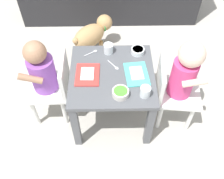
# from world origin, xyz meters

# --- Properties ---
(ground_plane) EXTENTS (7.00, 7.00, 0.00)m
(ground_plane) POSITION_xyz_m (0.00, 0.00, 0.00)
(ground_plane) COLOR #B2ADA3
(dining_table) EXTENTS (0.52, 0.52, 0.43)m
(dining_table) POSITION_xyz_m (0.00, 0.00, 0.35)
(dining_table) COLOR #515459
(dining_table) RESTS_ON ground
(seated_child_left) EXTENTS (0.29, 0.29, 0.65)m
(seated_child_left) POSITION_xyz_m (-0.42, 0.03, 0.41)
(seated_child_left) COLOR white
(seated_child_left) RESTS_ON ground
(seated_child_right) EXTENTS (0.31, 0.31, 0.69)m
(seated_child_right) POSITION_xyz_m (0.42, -0.03, 0.44)
(seated_child_right) COLOR white
(seated_child_right) RESTS_ON ground
(dog) EXTENTS (0.37, 0.36, 0.30)m
(dog) POSITION_xyz_m (-0.15, 0.68, 0.19)
(dog) COLOR tan
(dog) RESTS_ON ground
(food_tray_left) EXTENTS (0.15, 0.19, 0.02)m
(food_tray_left) POSITION_xyz_m (-0.15, -0.01, 0.44)
(food_tray_left) COLOR red
(food_tray_left) RESTS_ON dining_table
(food_tray_right) EXTENTS (0.15, 0.21, 0.02)m
(food_tray_right) POSITION_xyz_m (0.15, -0.01, 0.44)
(food_tray_right) COLOR #4CC6BC
(food_tray_right) RESTS_ON dining_table
(water_cup_left) EXTENTS (0.06, 0.06, 0.07)m
(water_cup_left) POSITION_xyz_m (-0.02, 0.19, 0.46)
(water_cup_left) COLOR white
(water_cup_left) RESTS_ON dining_table
(water_cup_right) EXTENTS (0.06, 0.06, 0.07)m
(water_cup_right) POSITION_xyz_m (0.18, -0.17, 0.46)
(water_cup_right) COLOR white
(water_cup_right) RESTS_ON dining_table
(cereal_bowl_right_side) EXTENTS (0.10, 0.10, 0.04)m
(cereal_bowl_right_side) POSITION_xyz_m (0.05, -0.16, 0.45)
(cereal_bowl_right_side) COLOR silver
(cereal_bowl_right_side) RESTS_ON dining_table
(cereal_bowl_left_side) EXTENTS (0.09, 0.09, 0.03)m
(cereal_bowl_left_side) POSITION_xyz_m (0.17, 0.18, 0.45)
(cereal_bowl_left_side) COLOR white
(cereal_bowl_left_side) RESTS_ON dining_table
(spoon_by_left_tray) EXTENTS (0.09, 0.07, 0.01)m
(spoon_by_left_tray) POSITION_xyz_m (-0.13, 0.19, 0.43)
(spoon_by_left_tray) COLOR silver
(spoon_by_left_tray) RESTS_ON dining_table
(spoon_by_right_tray) EXTENTS (0.07, 0.09, 0.01)m
(spoon_by_right_tray) POSITION_xyz_m (0.01, 0.07, 0.43)
(spoon_by_right_tray) COLOR silver
(spoon_by_right_tray) RESTS_ON dining_table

